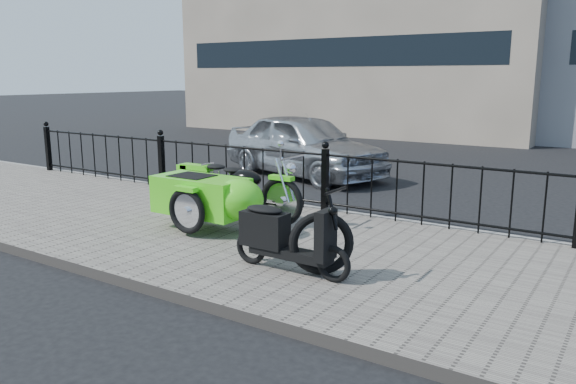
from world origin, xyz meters
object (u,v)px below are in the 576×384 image
Objects in this scene: scooter at (283,237)px; spare_tire at (321,243)px; motorcycle_sidecar at (218,195)px; sedan_car at (304,145)px.

spare_tire is at bearing 16.22° from scooter.
motorcycle_sidecar is 1.90m from scooter.
scooter is 0.42m from spare_tire.
motorcycle_sidecar is 0.56× the size of sedan_car.
sedan_car is at bearing 123.28° from spare_tire.
scooter is at bearing -28.86° from motorcycle_sidecar.
spare_tire is 0.17× the size of sedan_car.
spare_tire is 6.61m from sedan_car.
motorcycle_sidecar is 2.22m from spare_tire.
spare_tire is at bearing -130.30° from sedan_car.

